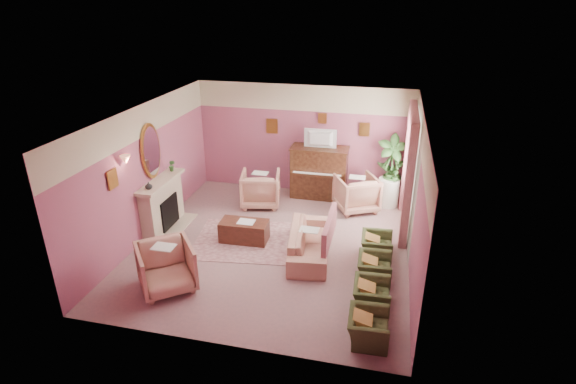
% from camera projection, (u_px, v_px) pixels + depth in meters
% --- Properties ---
extents(floor, '(5.50, 6.00, 0.01)m').
position_uv_depth(floor, '(274.00, 245.00, 9.41)').
color(floor, gray).
rests_on(floor, ground).
extents(ceiling, '(5.50, 6.00, 0.01)m').
position_uv_depth(ceiling, '(272.00, 114.00, 8.28)').
color(ceiling, white).
rests_on(ceiling, wall_back).
extents(wall_back, '(5.50, 0.02, 2.80)m').
position_uv_depth(wall_back, '(303.00, 140.00, 11.52)').
color(wall_back, '#7B4462').
rests_on(wall_back, floor).
extents(wall_front, '(5.50, 0.02, 2.80)m').
position_uv_depth(wall_front, '(216.00, 265.00, 6.17)').
color(wall_front, '#7B4462').
rests_on(wall_front, floor).
extents(wall_left, '(0.02, 6.00, 2.80)m').
position_uv_depth(wall_left, '(146.00, 172.00, 9.42)').
color(wall_left, '#7B4462').
rests_on(wall_left, floor).
extents(wall_right, '(0.02, 6.00, 2.80)m').
position_uv_depth(wall_right, '(417.00, 196.00, 8.27)').
color(wall_right, '#7B4462').
rests_on(wall_right, floor).
extents(picture_rail_band, '(5.50, 0.01, 0.65)m').
position_uv_depth(picture_rail_band, '(303.00, 98.00, 11.08)').
color(picture_rail_band, beige).
rests_on(picture_rail_band, wall_back).
extents(stripe_panel, '(0.01, 3.00, 2.15)m').
position_uv_depth(stripe_panel, '(412.00, 186.00, 9.56)').
color(stripe_panel, '#959E89').
rests_on(stripe_panel, wall_right).
extents(fireplace_surround, '(0.30, 1.40, 1.10)m').
position_uv_depth(fireplace_surround, '(162.00, 205.00, 9.90)').
color(fireplace_surround, '#C1AE90').
rests_on(fireplace_surround, floor).
extents(fireplace_inset, '(0.18, 0.72, 0.68)m').
position_uv_depth(fireplace_inset, '(167.00, 212.00, 9.94)').
color(fireplace_inset, black).
rests_on(fireplace_inset, floor).
extents(fire_ember, '(0.06, 0.54, 0.10)m').
position_uv_depth(fire_ember, '(170.00, 219.00, 10.01)').
color(fire_ember, '#F24D31').
rests_on(fire_ember, floor).
extents(mantel_shelf, '(0.40, 1.55, 0.07)m').
position_uv_depth(mantel_shelf, '(161.00, 182.00, 9.67)').
color(mantel_shelf, '#C1AE90').
rests_on(mantel_shelf, fireplace_surround).
extents(hearth, '(0.55, 1.50, 0.02)m').
position_uv_depth(hearth, '(173.00, 228.00, 10.08)').
color(hearth, '#C1AE90').
rests_on(hearth, floor).
extents(mirror_frame, '(0.04, 0.72, 1.20)m').
position_uv_depth(mirror_frame, '(151.00, 151.00, 9.42)').
color(mirror_frame, '#A8742E').
rests_on(mirror_frame, wall_left).
extents(mirror_glass, '(0.01, 0.60, 1.06)m').
position_uv_depth(mirror_glass, '(152.00, 151.00, 9.42)').
color(mirror_glass, white).
rests_on(mirror_glass, wall_left).
extents(sconce_shade, '(0.20, 0.20, 0.16)m').
position_uv_depth(sconce_shade, '(125.00, 160.00, 8.40)').
color(sconce_shade, '#D7805E').
rests_on(sconce_shade, wall_left).
extents(piano, '(1.40, 0.60, 1.30)m').
position_uv_depth(piano, '(319.00, 173.00, 11.43)').
color(piano, '#3F2113').
rests_on(piano, floor).
extents(piano_keyshelf, '(1.30, 0.12, 0.06)m').
position_uv_depth(piano_keyshelf, '(317.00, 175.00, 11.09)').
color(piano_keyshelf, '#3F2113').
rests_on(piano_keyshelf, piano).
extents(piano_keys, '(1.20, 0.08, 0.02)m').
position_uv_depth(piano_keys, '(317.00, 174.00, 11.07)').
color(piano_keys, white).
rests_on(piano_keys, piano).
extents(piano_top, '(1.45, 0.65, 0.04)m').
position_uv_depth(piano_top, '(320.00, 148.00, 11.17)').
color(piano_top, '#3F2113').
rests_on(piano_top, piano).
extents(television, '(0.80, 0.12, 0.48)m').
position_uv_depth(television, '(320.00, 138.00, 11.00)').
color(television, black).
rests_on(television, piano).
extents(print_back_left, '(0.30, 0.03, 0.38)m').
position_uv_depth(print_back_left, '(272.00, 126.00, 11.52)').
color(print_back_left, '#A8742E').
rests_on(print_back_left, wall_back).
extents(print_back_right, '(0.26, 0.03, 0.34)m').
position_uv_depth(print_back_right, '(364.00, 130.00, 11.01)').
color(print_back_right, '#A8742E').
rests_on(print_back_right, wall_back).
extents(print_back_mid, '(0.22, 0.03, 0.26)m').
position_uv_depth(print_back_mid, '(322.00, 118.00, 11.14)').
color(print_back_mid, '#A8742E').
rests_on(print_back_mid, wall_back).
extents(print_left_wall, '(0.03, 0.28, 0.36)m').
position_uv_depth(print_left_wall, '(113.00, 179.00, 8.21)').
color(print_left_wall, '#A8742E').
rests_on(print_left_wall, wall_left).
extents(window_blind, '(0.03, 1.40, 1.80)m').
position_uv_depth(window_blind, '(414.00, 154.00, 9.54)').
color(window_blind, silver).
rests_on(window_blind, wall_right).
extents(curtain_left, '(0.16, 0.34, 2.60)m').
position_uv_depth(curtain_left, '(408.00, 188.00, 8.90)').
color(curtain_left, '#A75761').
rests_on(curtain_left, floor).
extents(curtain_right, '(0.16, 0.34, 2.60)m').
position_uv_depth(curtain_right, '(407.00, 158.00, 10.54)').
color(curtain_right, '#A75761').
rests_on(curtain_right, floor).
extents(pelmet, '(0.16, 2.20, 0.16)m').
position_uv_depth(pelmet, '(414.00, 114.00, 9.21)').
color(pelmet, '#A75761').
rests_on(pelmet, wall_right).
extents(mantel_plant, '(0.16, 0.16, 0.28)m').
position_uv_depth(mantel_plant, '(172.00, 166.00, 10.09)').
color(mantel_plant, '#326429').
rests_on(mantel_plant, mantel_shelf).
extents(mantel_vase, '(0.16, 0.16, 0.16)m').
position_uv_depth(mantel_vase, '(149.00, 186.00, 9.18)').
color(mantel_vase, beige).
rests_on(mantel_vase, mantel_shelf).
extents(area_rug, '(2.71, 2.10, 0.01)m').
position_uv_depth(area_rug, '(255.00, 241.00, 9.57)').
color(area_rug, '#A27073').
rests_on(area_rug, floor).
extents(coffee_table, '(1.01, 0.53, 0.45)m').
position_uv_depth(coffee_table, '(244.00, 231.00, 9.49)').
color(coffee_table, '#482317').
rests_on(coffee_table, floor).
extents(table_paper, '(0.35, 0.28, 0.01)m').
position_uv_depth(table_paper, '(246.00, 222.00, 9.39)').
color(table_paper, white).
rests_on(table_paper, coffee_table).
extents(sofa, '(0.64, 1.92, 0.78)m').
position_uv_depth(sofa, '(309.00, 237.00, 8.94)').
color(sofa, tan).
rests_on(sofa, floor).
extents(sofa_throw, '(0.10, 1.45, 0.53)m').
position_uv_depth(sofa_throw, '(329.00, 230.00, 8.77)').
color(sofa_throw, '#A75761').
rests_on(sofa_throw, sofa).
extents(floral_armchair_left, '(0.91, 0.91, 0.95)m').
position_uv_depth(floral_armchair_left, '(261.00, 187.00, 11.03)').
color(floral_armchair_left, tan).
rests_on(floral_armchair_left, floor).
extents(floral_armchair_right, '(0.91, 0.91, 0.95)m').
position_uv_depth(floral_armchair_right, '(356.00, 191.00, 10.79)').
color(floral_armchair_right, tan).
rests_on(floral_armchair_right, floor).
extents(floral_armchair_front, '(0.91, 0.91, 0.95)m').
position_uv_depth(floral_armchair_front, '(166.00, 265.00, 7.84)').
color(floral_armchair_front, tan).
rests_on(floral_armchair_front, floor).
extents(olive_chair_a, '(0.49, 0.70, 0.61)m').
position_uv_depth(olive_chair_a, '(368.00, 323.00, 6.71)').
color(olive_chair_a, '#3F4C25').
rests_on(olive_chair_a, floor).
extents(olive_chair_b, '(0.49, 0.70, 0.61)m').
position_uv_depth(olive_chair_b, '(372.00, 291.00, 7.44)').
color(olive_chair_b, '#3F4C25').
rests_on(olive_chair_b, floor).
extents(olive_chair_c, '(0.49, 0.70, 0.61)m').
position_uv_depth(olive_chair_c, '(375.00, 265.00, 8.17)').
color(olive_chair_c, '#3F4C25').
rests_on(olive_chair_c, floor).
extents(olive_chair_d, '(0.49, 0.70, 0.61)m').
position_uv_depth(olive_chair_d, '(377.00, 242.00, 8.90)').
color(olive_chair_d, '#3F4C25').
rests_on(olive_chair_d, floor).
extents(side_table, '(0.52, 0.52, 0.70)m').
position_uv_depth(side_table, '(388.00, 192.00, 11.06)').
color(side_table, white).
rests_on(side_table, floor).
extents(side_plant_big, '(0.30, 0.30, 0.34)m').
position_uv_depth(side_plant_big, '(390.00, 172.00, 10.85)').
color(side_plant_big, '#326429').
rests_on(side_plant_big, side_table).
extents(side_plant_small, '(0.16, 0.16, 0.28)m').
position_uv_depth(side_plant_small, '(395.00, 176.00, 10.75)').
color(side_plant_small, '#326429').
rests_on(side_plant_small, side_table).
extents(palm_pot, '(0.34, 0.34, 0.34)m').
position_uv_depth(palm_pot, '(389.00, 198.00, 11.20)').
color(palm_pot, brown).
rests_on(palm_pot, floor).
extents(palm_plant, '(0.76, 0.76, 1.44)m').
position_uv_depth(palm_plant, '(392.00, 164.00, 10.84)').
color(palm_plant, '#326429').
rests_on(palm_plant, palm_pot).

